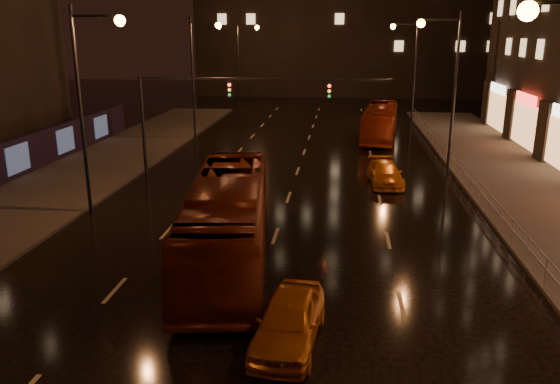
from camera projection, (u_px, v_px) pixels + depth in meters
name	position (u px, v px, depth m)	size (l,w,h in m)	color
ground	(295.00, 179.00, 34.03)	(140.00, 140.00, 0.00)	black
sidewalk_left	(49.00, 193.00, 30.73)	(7.00, 70.00, 0.15)	#38332D
sidewalk_right	(550.00, 210.00, 27.76)	(7.00, 70.00, 0.15)	#38332D
traffic_signal	(213.00, 101.00, 33.25)	(15.31, 0.32, 6.20)	black
railing_right	(472.00, 178.00, 30.75)	(0.05, 56.00, 1.00)	#99999E
bus_red	(228.00, 220.00, 21.36)	(2.87, 12.28, 3.42)	#601E0D
bus_curb	(380.00, 122.00, 46.19)	(2.47, 10.54, 2.94)	#9B2A0F
taxi_near	(289.00, 320.00, 15.86)	(1.75, 4.34, 1.48)	#C16112
taxi_far	(385.00, 173.00, 32.69)	(1.84, 4.53, 1.31)	orange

